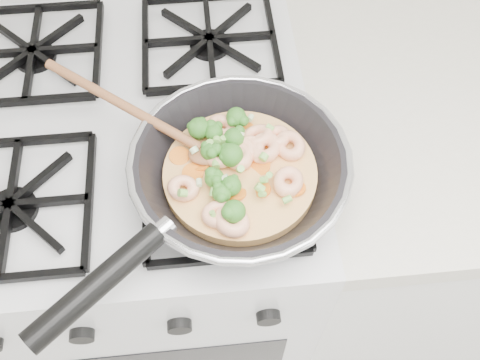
{
  "coord_description": "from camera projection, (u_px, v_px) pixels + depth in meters",
  "views": [
    {
      "loc": [
        0.13,
        1.15,
        1.57
      ],
      "look_at": [
        0.17,
        1.55,
        0.93
      ],
      "focal_mm": 40.1,
      "sensor_mm": 36.0,
      "label": 1
    }
  ],
  "objects": [
    {
      "name": "stove",
      "position": [
        158.0,
        241.0,
        1.22
      ],
      "size": [
        0.6,
        0.6,
        0.92
      ],
      "color": "silver",
      "rests_on": "ground"
    },
    {
      "name": "skillet",
      "position": [
        236.0,
        170.0,
        0.73
      ],
      "size": [
        0.42,
        0.41,
        0.09
      ],
      "rotation": [
        0.0,
        0.0,
        0.09
      ],
      "color": "black",
      "rests_on": "stove"
    }
  ]
}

